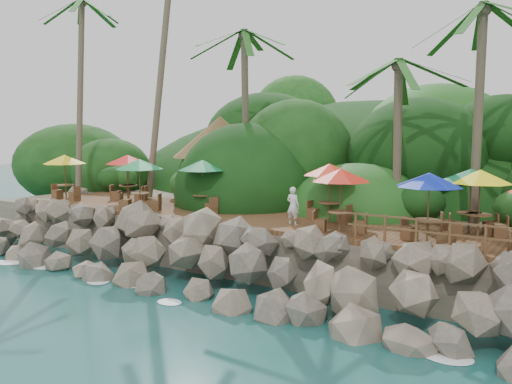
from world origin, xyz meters
The scene contains 11 objects.
ground centered at (0.00, 0.00, 0.00)m, with size 140.00×140.00×0.00m, color #19514F.
land_base centered at (0.00, 16.00, 1.05)m, with size 32.00×25.20×2.10m, color gray.
jungle_hill centered at (0.00, 23.50, 0.00)m, with size 44.80×28.00×15.40m, color #143811.
seawall centered at (0.00, 2.00, 1.15)m, with size 29.00×4.00×2.30m, color gray, non-canonical shape.
terrace centered at (0.00, 6.00, 2.20)m, with size 26.00×5.00×0.20m, color brown.
jungle_foliage centered at (0.00, 15.00, 0.00)m, with size 44.00×16.00×12.00m, color #143811, non-canonical shape.
foam_line centered at (0.00, 0.30, 0.03)m, with size 25.20×0.80×0.06m.
palapa centered at (-4.32, 9.10, 5.79)m, with size 5.20×5.20×4.60m.
dining_clusters centered at (0.82, 5.56, 4.37)m, with size 25.90×4.84×2.49m.
railing centered at (9.67, 3.65, 2.91)m, with size 8.30×0.10×1.00m.
waiter centered at (2.50, 4.97, 3.10)m, with size 0.58×0.38×1.59m, color white.
Camera 1 is at (13.29, -14.50, 6.43)m, focal length 38.08 mm.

